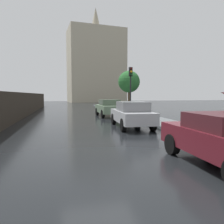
% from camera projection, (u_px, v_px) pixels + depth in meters
% --- Properties ---
extents(ground, '(120.00, 120.00, 0.00)m').
position_uv_depth(ground, '(100.00, 152.00, 6.78)').
color(ground, black).
extents(car_green_near_kerb, '(1.88, 3.88, 1.45)m').
position_uv_depth(car_green_near_kerb, '(109.00, 108.00, 18.14)').
color(car_green_near_kerb, slate).
rests_on(car_green_near_kerb, ground).
extents(car_maroon_mid_road, '(1.73, 3.87, 1.36)m').
position_uv_depth(car_maroon_mid_road, '(223.00, 139.00, 5.43)').
color(car_maroon_mid_road, maroon).
rests_on(car_maroon_mid_road, ground).
extents(car_silver_far_ahead, '(1.98, 4.31, 1.46)m').
position_uv_depth(car_silver_far_ahead, '(132.00, 114.00, 11.96)').
color(car_silver_far_ahead, '#B2B5BA').
rests_on(car_silver_far_ahead, ground).
extents(traffic_light, '(0.26, 0.39, 4.00)m').
position_uv_depth(traffic_light, '(131.00, 82.00, 17.63)').
color(traffic_light, black).
rests_on(traffic_light, sidewalk_strip).
extents(street_tree_near, '(2.62, 2.62, 4.75)m').
position_uv_depth(street_tree_near, '(129.00, 82.00, 25.38)').
color(street_tree_near, '#4C3823').
rests_on(street_tree_near, ground).
extents(distant_tower, '(14.94, 10.34, 24.30)m').
position_uv_depth(distant_tower, '(96.00, 66.00, 55.43)').
color(distant_tower, '#B2A88E').
rests_on(distant_tower, ground).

